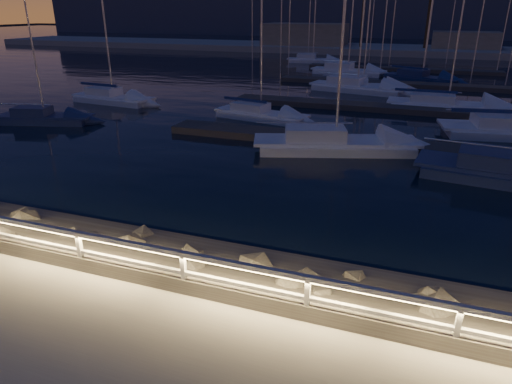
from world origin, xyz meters
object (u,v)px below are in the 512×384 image
sailboat_j (355,86)px  sailboat_k (420,77)px  guard_rail (261,278)px  sailboat_b (331,142)px  sailboat_n (346,70)px  sailboat_m (311,60)px  sailboat_a (42,117)px  sailboat_e (111,97)px  sailboat_l (444,104)px  sailboat_g (361,86)px  sailboat_f (259,113)px

sailboat_j → sailboat_k: size_ratio=1.10×
guard_rail → sailboat_b: bearing=95.1°
sailboat_j → sailboat_n: bearing=114.6°
guard_rail → sailboat_n: bearing=97.2°
sailboat_m → sailboat_n: sailboat_n is taller
sailboat_a → sailboat_j: size_ratio=0.73×
sailboat_e → sailboat_j: (17.18, 11.75, 0.03)m
sailboat_b → sailboat_l: (5.72, 13.12, -0.04)m
sailboat_m → sailboat_j: bearing=-73.7°
sailboat_m → sailboat_n: (6.46, -10.26, 0.02)m
guard_rail → sailboat_k: size_ratio=3.40×
sailboat_b → sailboat_j: bearing=76.9°
sailboat_a → sailboat_n: (14.48, 30.23, 0.06)m
sailboat_e → sailboat_j: bearing=39.6°
sailboat_b → sailboat_g: 19.81m
sailboat_e → sailboat_k: 30.30m
sailboat_e → sailboat_n: sailboat_n is taller
guard_rail → sailboat_e: (-20.12, 21.75, -0.94)m
sailboat_b → sailboat_n: (-4.29, 30.00, -0.01)m
guard_rail → sailboat_f: bearing=109.8°
sailboat_k → sailboat_a: bearing=-104.6°
sailboat_a → sailboat_g: size_ratio=0.81×
guard_rail → sailboat_a: (-20.09, 14.49, -0.98)m
sailboat_g → sailboat_m: bearing=105.8°
sailboat_j → sailboat_m: 23.34m
sailboat_f → sailboat_m: 34.92m
sailboat_m → sailboat_n: 12.12m
sailboat_j → sailboat_n: (-2.68, 11.23, -0.01)m
sailboat_n → sailboat_g: bearing=-66.1°
sailboat_n → sailboat_j: bearing=-69.3°
sailboat_a → sailboat_b: (18.77, 0.23, 0.07)m
sailboat_e → sailboat_m: size_ratio=1.00×
sailboat_e → sailboat_k: (22.46, 20.34, -0.02)m
sailboat_f → sailboat_n: sailboat_n is taller
guard_rail → sailboat_k: sailboat_k is taller
sailboat_e → sailboat_m: sailboat_m is taller
sailboat_m → guard_rail: bearing=-84.4°
sailboat_e → sailboat_l: 25.27m
sailboat_e → sailboat_f: bearing=-0.8°
sailboat_a → sailboat_l: (24.49, 13.34, 0.02)m
sailboat_k → sailboat_m: bearing=162.7°
sailboat_l → sailboat_m: bearing=121.6°
sailboat_m → sailboat_n: size_ratio=0.85×
sailboat_l → sailboat_g: bearing=136.7°
sailboat_m → sailboat_g: bearing=-71.9°
sailboat_g → guard_rail: bearing=-94.8°
sailboat_b → sailboat_g: bearing=75.6°
sailboat_a → sailboat_j: bearing=31.9°
sailboat_g → sailboat_b: bearing=-95.5°
sailboat_e → sailboat_k: bearing=47.5°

